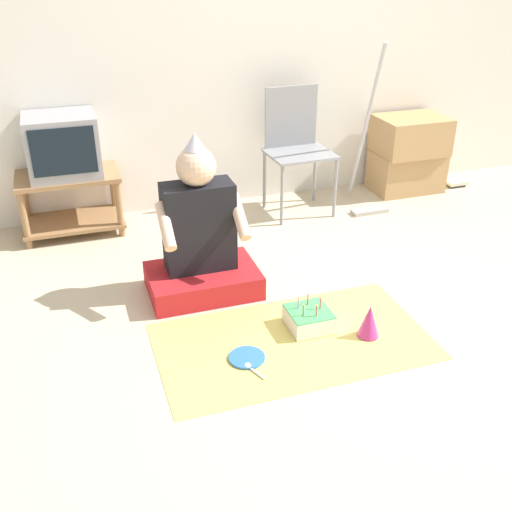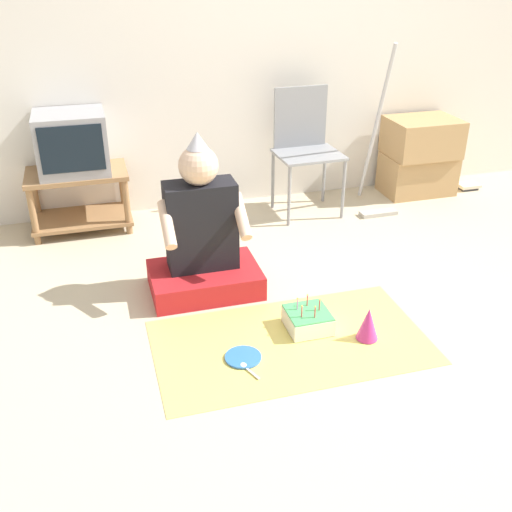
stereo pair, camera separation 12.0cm
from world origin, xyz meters
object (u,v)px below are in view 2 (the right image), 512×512
person_seated (203,241)px  birthday_cake (308,320)px  folding_chair (305,141)px  dust_mop (377,165)px  book_pile (468,186)px  tv (72,143)px  paper_plate (243,357)px  cardboard_box_stack (420,155)px  party_hat_blue (368,323)px

person_seated → birthday_cake: person_seated is taller
folding_chair → person_seated: size_ratio=0.97×
dust_mop → book_pile: size_ratio=7.13×
tv → birthday_cake: 2.04m
tv → paper_plate: bearing=-68.6°
tv → folding_chair: (1.61, -0.09, -0.10)m
book_pile → birthday_cake: bearing=-142.0°
cardboard_box_stack → party_hat_blue: size_ratio=3.43×
tv → party_hat_blue: size_ratio=2.60×
tv → party_hat_blue: 2.31m
tv → party_hat_blue: (1.35, -1.79, -0.53)m
folding_chair → paper_plate: bearing=-118.5°
person_seated → tv: bearing=121.7°
cardboard_box_stack → book_pile: bearing=-6.2°
birthday_cake → book_pile: bearing=38.0°
person_seated → birthday_cake: 0.75m
cardboard_box_stack → party_hat_blue: (-1.26, -1.76, -0.22)m
folding_chair → person_seated: person_seated is taller
cardboard_box_stack → dust_mop: size_ratio=0.49×
birthday_cake → cardboard_box_stack: bearing=46.3°
book_pile → dust_mop: bearing=-168.4°
party_hat_blue → paper_plate: 0.66m
tv → dust_mop: size_ratio=0.37×
folding_chair → tv: bearing=176.7°
party_hat_blue → paper_plate: size_ratio=0.98×
dust_mop → paper_plate: size_ratio=6.88×
book_pile → paper_plate: (-2.37, -1.70, -0.01)m
dust_mop → book_pile: dust_mop is taller
book_pile → paper_plate: book_pile is taller
book_pile → party_hat_blue: size_ratio=0.98×
dust_mop → person_seated: (-1.46, -0.79, -0.05)m
paper_plate → tv: bearing=111.4°
book_pile → birthday_cake: birthday_cake is taller
cardboard_box_stack → paper_plate: 2.61m
cardboard_box_stack → person_seated: (-1.96, -1.03, -0.00)m
party_hat_blue → paper_plate: (-0.65, 0.01, -0.08)m
cardboard_box_stack → birthday_cake: cardboard_box_stack is taller
tv → paper_plate: size_ratio=2.56×
folding_chair → person_seated: bearing=-134.6°
dust_mop → cardboard_box_stack: bearing=26.2°
folding_chair → birthday_cake: folding_chair is taller
folding_chair → cardboard_box_stack: bearing=3.7°
dust_mop → party_hat_blue: (-0.77, -1.52, -0.26)m
book_pile → person_seated: size_ratio=0.19×
dust_mop → book_pile: 1.03m
tv → paper_plate: tv is taller
tv → person_seated: size_ratio=0.49×
tv → book_pile: bearing=-1.5°
folding_chair → party_hat_blue: bearing=-98.8°
tv → dust_mop: (2.12, -0.27, -0.26)m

